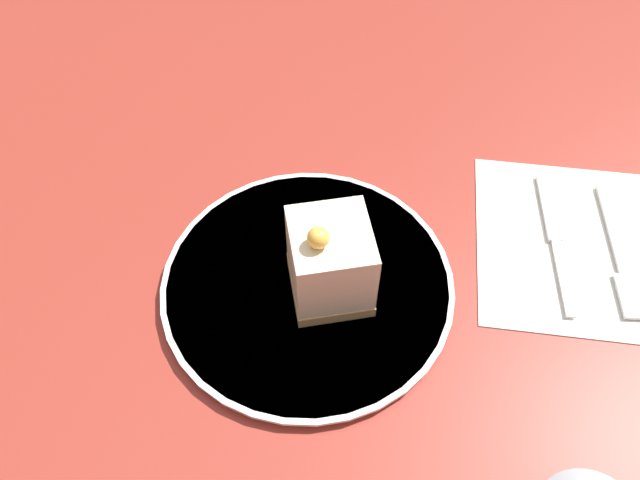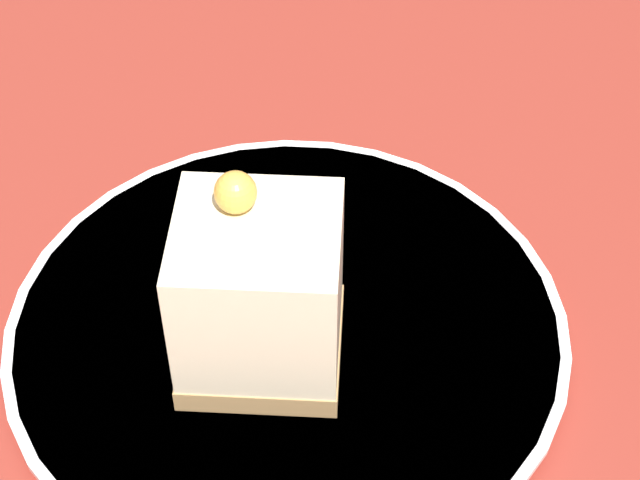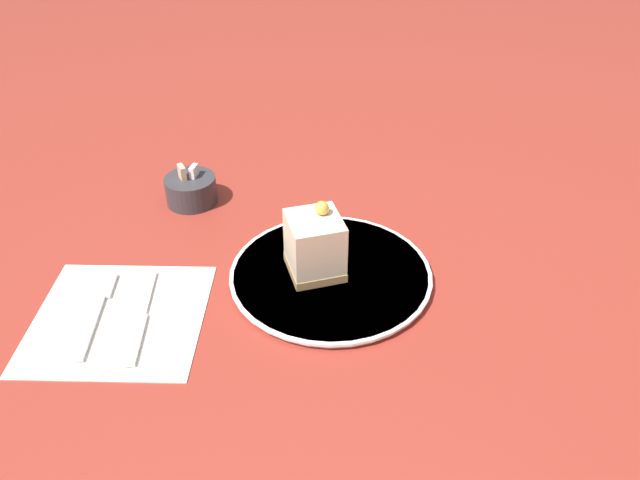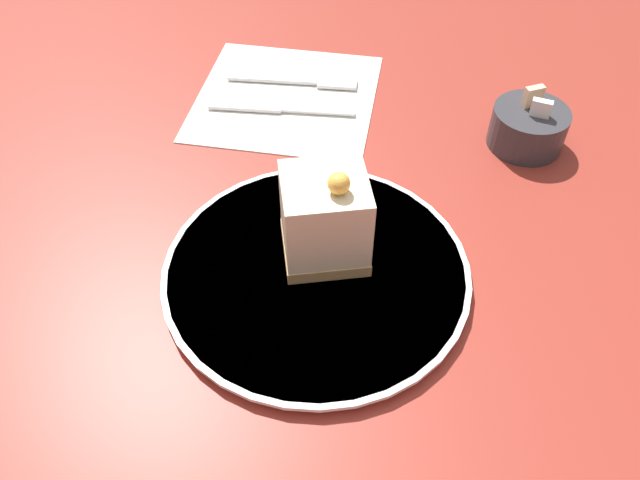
{
  "view_description": "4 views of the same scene",
  "coord_description": "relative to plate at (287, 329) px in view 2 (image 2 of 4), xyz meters",
  "views": [
    {
      "loc": [
        -0.03,
        0.33,
        0.49
      ],
      "look_at": [
        -0.05,
        0.02,
        0.06
      ],
      "focal_mm": 35.0,
      "sensor_mm": 36.0,
      "label": 1
    },
    {
      "loc": [
        -0.36,
        -0.04,
        0.4
      ],
      "look_at": [
        -0.04,
        0.01,
        0.07
      ],
      "focal_mm": 60.0,
      "sensor_mm": 36.0,
      "label": 2
    },
    {
      "loc": [
        -0.16,
        -0.6,
        0.53
      ],
      "look_at": [
        -0.05,
        0.02,
        0.07
      ],
      "focal_mm": 35.0,
      "sensor_mm": 36.0,
      "label": 3
    },
    {
      "loc": [
        0.31,
        0.02,
        0.42
      ],
      "look_at": [
        -0.02,
        0.03,
        0.07
      ],
      "focal_mm": 35.0,
      "sensor_mm": 36.0,
      "label": 4
    }
  ],
  "objects": [
    {
      "name": "plate",
      "position": [
        0.0,
        0.0,
        0.0
      ],
      "size": [
        0.27,
        0.27,
        0.01
      ],
      "color": "white",
      "rests_on": "ground_plane"
    },
    {
      "name": "cake_slice",
      "position": [
        -0.02,
        0.01,
        0.05
      ],
      "size": [
        0.08,
        0.08,
        0.1
      ],
      "rotation": [
        0.0,
        0.0,
        0.11
      ],
      "color": "#AD8451",
      "rests_on": "plate"
    },
    {
      "name": "ground_plane",
      "position": [
        0.04,
        -0.03,
        -0.01
      ],
      "size": [
        4.0,
        4.0,
        0.0
      ],
      "primitive_type": "plane",
      "color": "maroon"
    }
  ]
}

